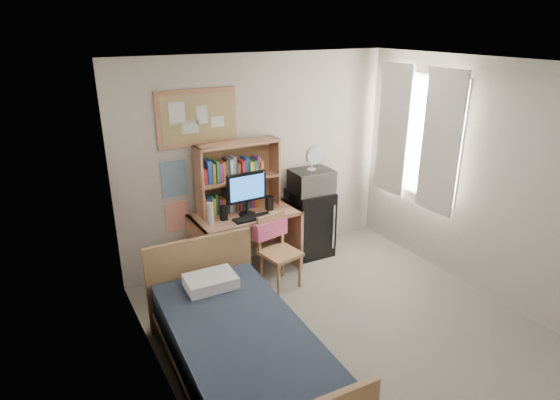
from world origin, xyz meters
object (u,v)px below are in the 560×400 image
bulletin_board (197,118)px  mini_fridge (310,222)px  speaker_left (224,213)px  microwave (311,181)px  speaker_right (269,203)px  desk (246,243)px  desk_fan (312,159)px  bed (242,359)px  monitor (247,194)px  desk_chair (281,253)px

bulletin_board → mini_fridge: size_ratio=1.07×
speaker_left → microwave: 1.27m
speaker_left → bulletin_board: bearing=104.9°
speaker_right → microwave: size_ratio=0.35×
desk → desk_fan: desk_fan is taller
desk → speaker_left: 0.57m
bulletin_board → speaker_right: bulletin_board is taller
bed → speaker_right: bearing=57.9°
bed → speaker_left: size_ratio=12.21×
speaker_right → microwave: (0.66, 0.09, 0.14)m
desk → monitor: monitor is taller
bulletin_board → bed: (-0.47, -2.09, -1.63)m
desk_chair → mini_fridge: (0.76, 0.56, 0.00)m
mini_fridge → desk_fan: size_ratio=3.15×
monitor → speaker_right: monitor is taller
monitor → microwave: (0.96, 0.10, -0.03)m
desk → monitor: bearing=-90.0°
bulletin_board → bed: bulletin_board is taller
speaker_left → desk_fan: bearing=3.8°
speaker_left → desk_chair: bearing=-41.6°
monitor → desk_fan: (0.96, 0.10, 0.26)m
bed → monitor: monitor is taller
desk_chair → desk_fan: size_ratio=3.12×
mini_fridge → desk_chair: bearing=-141.0°
bulletin_board → monitor: bulletin_board is taller
mini_fridge → monitor: 1.15m
desk_chair → speaker_left: size_ratio=5.03×
monitor → mini_fridge: bearing=6.1°
desk → mini_fridge: mini_fridge is taller
speaker_left → microwave: bearing=3.8°
bed → monitor: size_ratio=4.02×
mini_fridge → microwave: 0.59m
mini_fridge → bulletin_board: bearing=171.8°
mini_fridge → microwave: bearing=-90.0°
monitor → microwave: monitor is taller
speaker_right → desk_chair: bearing=-103.1°
microwave → desk_fan: (0.00, 0.00, 0.29)m
mini_fridge → speaker_right: size_ratio=4.85×
speaker_left → microwave: size_ratio=0.34×
desk_chair → desk_fan: 1.28m
desk → speaker_left: speaker_left is taller
bed → speaker_right: (1.18, 1.71, 0.59)m
bulletin_board → speaker_right: bearing=-27.9°
monitor → desk_fan: 1.00m
mini_fridge → bed: 2.60m
bulletin_board → desk: (0.41, -0.32, -1.52)m
bulletin_board → speaker_left: size_ratio=5.45×
speaker_right → speaker_left: bearing=180.0°
desk_fan → bulletin_board: bearing=171.0°
bulletin_board → desk_chair: 1.80m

